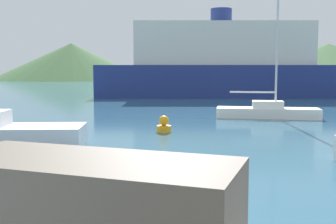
{
  "coord_description": "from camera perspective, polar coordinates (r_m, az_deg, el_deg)",
  "views": [
    {
      "loc": [
        3.08,
        -1.49,
        2.81
      ],
      "look_at": [
        0.65,
        14.0,
        1.2
      ],
      "focal_mm": 45.0,
      "sensor_mm": 36.0,
      "label": 1
    }
  ],
  "objects": [
    {
      "name": "ferry_distant",
      "position": [
        44.75,
        7.13,
        6.4
      ],
      "size": [
        26.29,
        12.58,
        9.01
      ],
      "rotation": [
        0.0,
        0.0,
        0.15
      ],
      "color": "navy",
      "rests_on": "ground_plane"
    },
    {
      "name": "sailboat_inner",
      "position": [
        24.89,
        13.34,
        0.17
      ],
      "size": [
        5.81,
        1.68,
        7.27
      ],
      "rotation": [
        0.0,
        0.0,
        -0.02
      ],
      "color": "white",
      "rests_on": "ground_plane"
    },
    {
      "name": "buoy_marker",
      "position": [
        18.76,
        -0.56,
        -1.8
      ],
      "size": [
        0.65,
        0.65,
        0.74
      ],
      "color": "orange",
      "rests_on": "ground_plane"
    },
    {
      "name": "hill_east",
      "position": [
        108.74,
        20.87,
        6.32
      ],
      "size": [
        55.48,
        55.48,
        8.78
      ],
      "color": "#3D6038",
      "rests_on": "ground_plane"
    },
    {
      "name": "hill_central",
      "position": [
        108.03,
        5.16,
        7.47
      ],
      "size": [
        47.06,
        47.06,
        11.76
      ],
      "color": "#38563D",
      "rests_on": "ground_plane"
    },
    {
      "name": "hill_west",
      "position": [
        114.95,
        -12.94,
        6.7
      ],
      "size": [
        41.02,
        41.02,
        9.55
      ],
      "color": "#3D6038",
      "rests_on": "ground_plane"
    }
  ]
}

